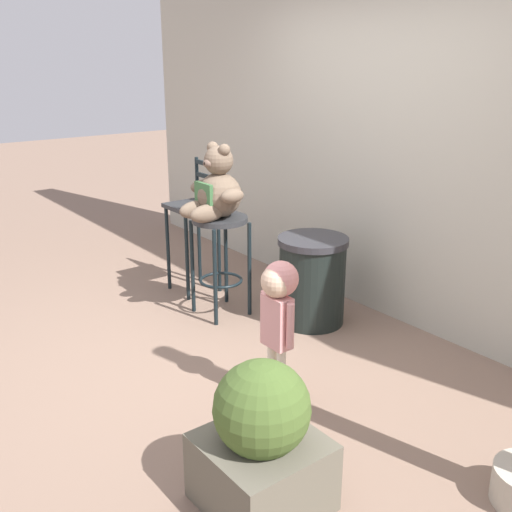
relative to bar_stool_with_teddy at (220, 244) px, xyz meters
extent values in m
plane|color=#806655|center=(0.66, -0.60, -0.59)|extent=(24.00, 24.00, 0.00)
cube|color=#B3B0A0|center=(0.66, 1.18, 1.12)|extent=(6.61, 0.30, 3.41)
cylinder|color=#292B2E|center=(0.00, 0.00, 0.20)|extent=(0.44, 0.44, 0.04)
cylinder|color=black|center=(-0.16, -0.16, -0.20)|extent=(0.03, 0.03, 0.77)
cylinder|color=black|center=(0.16, -0.16, -0.20)|extent=(0.03, 0.03, 0.77)
cylinder|color=black|center=(-0.16, 0.16, -0.20)|extent=(0.03, 0.03, 0.77)
cylinder|color=black|center=(0.16, 0.16, -0.20)|extent=(0.03, 0.03, 0.77)
torus|color=black|center=(0.00, 0.00, -0.30)|extent=(0.35, 0.35, 0.02)
sphere|color=brown|center=(0.00, 0.00, 0.39)|extent=(0.34, 0.34, 0.34)
cube|color=#366338|center=(0.00, -0.14, 0.40)|extent=(0.21, 0.03, 0.21)
sphere|color=brown|center=(0.00, 0.00, 0.66)|extent=(0.22, 0.22, 0.22)
ellipsoid|color=brown|center=(0.00, -0.09, 0.65)|extent=(0.09, 0.07, 0.07)
sphere|color=black|center=(0.00, -0.12, 0.65)|extent=(0.03, 0.03, 0.03)
sphere|color=brown|center=(-0.08, 0.00, 0.75)|extent=(0.09, 0.09, 0.09)
sphere|color=brown|center=(0.08, 0.00, 0.75)|extent=(0.09, 0.09, 0.09)
ellipsoid|color=brown|center=(-0.21, -0.03, 0.43)|extent=(0.12, 0.19, 0.11)
ellipsoid|color=brown|center=(0.21, -0.03, 0.43)|extent=(0.12, 0.19, 0.11)
ellipsoid|color=brown|center=(-0.08, -0.16, 0.29)|extent=(0.12, 0.29, 0.14)
ellipsoid|color=brown|center=(0.08, -0.16, 0.29)|extent=(0.12, 0.29, 0.14)
cylinder|color=#CA99A1|center=(1.24, -0.47, -0.53)|extent=(0.07, 0.07, 0.10)
cylinder|color=beige|center=(1.24, -0.47, -0.35)|extent=(0.06, 0.06, 0.27)
cylinder|color=#CA99A1|center=(1.32, -0.47, -0.53)|extent=(0.07, 0.07, 0.10)
cylinder|color=beige|center=(1.32, -0.47, -0.35)|extent=(0.06, 0.06, 0.27)
cube|color=pink|center=(1.28, -0.47, -0.06)|extent=(0.18, 0.11, 0.32)
cylinder|color=pink|center=(1.16, -0.47, -0.04)|extent=(0.05, 0.05, 0.27)
cylinder|color=pink|center=(1.40, -0.47, -0.04)|extent=(0.05, 0.05, 0.27)
sphere|color=#D8B293|center=(1.28, -0.47, 0.19)|extent=(0.19, 0.19, 0.19)
sphere|color=pink|center=(1.28, -0.45, 0.20)|extent=(0.21, 0.21, 0.21)
cylinder|color=black|center=(0.56, 0.47, -0.27)|extent=(0.51, 0.51, 0.64)
cylinder|color=#2D2D33|center=(0.56, 0.47, 0.08)|extent=(0.54, 0.54, 0.05)
cube|color=#292B2E|center=(-0.56, 0.09, 0.18)|extent=(0.38, 0.38, 0.03)
cylinder|color=black|center=(-0.73, -0.07, -0.21)|extent=(0.03, 0.03, 0.75)
cylinder|color=black|center=(-0.40, -0.07, -0.21)|extent=(0.03, 0.03, 0.75)
cylinder|color=black|center=(-0.73, 0.25, -0.21)|extent=(0.03, 0.03, 0.75)
cylinder|color=black|center=(-0.40, 0.25, -0.21)|extent=(0.03, 0.03, 0.75)
cylinder|color=black|center=(-0.73, 0.25, 0.38)|extent=(0.03, 0.03, 0.36)
cylinder|color=black|center=(-0.40, 0.25, 0.38)|extent=(0.03, 0.03, 0.36)
cube|color=black|center=(-0.56, 0.25, 0.31)|extent=(0.32, 0.02, 0.04)
cube|color=black|center=(-0.56, 0.25, 0.42)|extent=(0.32, 0.02, 0.04)
cube|color=black|center=(-0.56, 0.25, 0.53)|extent=(0.32, 0.02, 0.04)
cube|color=#5E584A|center=(1.92, -1.08, -0.41)|extent=(0.52, 0.52, 0.34)
sphere|color=#445C28|center=(1.92, -1.08, -0.08)|extent=(0.44, 0.44, 0.44)
camera|label=1|loc=(3.72, -2.50, 1.41)|focal=41.93mm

